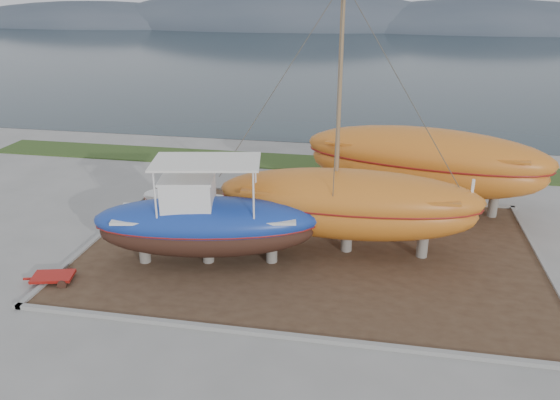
% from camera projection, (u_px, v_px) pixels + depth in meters
% --- Properties ---
extents(ground, '(140.00, 140.00, 0.00)m').
position_uv_depth(ground, '(295.00, 302.00, 18.82)').
color(ground, gray).
rests_on(ground, ground).
extents(dirt_patch, '(18.00, 12.00, 0.06)m').
position_uv_depth(dirt_patch, '(310.00, 249.00, 22.46)').
color(dirt_patch, '#422D1E').
rests_on(dirt_patch, ground).
extents(curb_frame, '(18.60, 12.60, 0.15)m').
position_uv_depth(curb_frame, '(310.00, 248.00, 22.44)').
color(curb_frame, gray).
rests_on(curb_frame, ground).
extents(grass_strip, '(44.00, 3.00, 0.08)m').
position_uv_depth(grass_strip, '(335.00, 164.00, 32.96)').
color(grass_strip, '#284219').
rests_on(grass_strip, ground).
extents(sea, '(260.00, 100.00, 0.04)m').
position_uv_depth(sea, '(367.00, 56.00, 82.78)').
color(sea, '#15252B').
rests_on(sea, ground).
extents(mountain_ridge, '(200.00, 36.00, 20.00)m').
position_uv_depth(mountain_ridge, '(375.00, 29.00, 133.03)').
color(mountain_ridge, '#333D49').
rests_on(mountain_ridge, ground).
extents(blue_caique, '(8.94, 4.23, 4.14)m').
position_uv_depth(blue_caique, '(206.00, 213.00, 20.65)').
color(blue_caique, '#193A9C').
rests_on(blue_caique, dirt_patch).
extents(white_dinghy, '(4.54, 2.23, 1.31)m').
position_uv_depth(white_dinghy, '(186.00, 205.00, 25.12)').
color(white_dinghy, white).
rests_on(white_dinghy, dirt_patch).
extents(orange_sailboat, '(10.42, 3.14, 10.24)m').
position_uv_depth(orange_sailboat, '(352.00, 128.00, 20.42)').
color(orange_sailboat, '#C0671D').
rests_on(orange_sailboat, dirt_patch).
extents(orange_bare_hull, '(11.98, 5.65, 3.78)m').
position_uv_depth(orange_bare_hull, '(423.00, 169.00, 26.04)').
color(orange_bare_hull, '#C0671D').
rests_on(orange_bare_hull, dirt_patch).
extents(red_trailer, '(2.35, 1.56, 0.31)m').
position_uv_depth(red_trailer, '(53.00, 279.00, 19.97)').
color(red_trailer, '#AE1913').
rests_on(red_trailer, ground).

